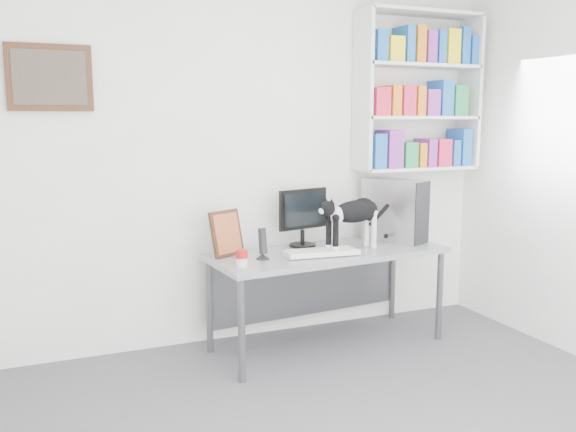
{
  "coord_description": "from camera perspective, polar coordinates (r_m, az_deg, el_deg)",
  "views": [
    {
      "loc": [
        -1.42,
        -2.26,
        1.65
      ],
      "look_at": [
        0.16,
        1.53,
        0.99
      ],
      "focal_mm": 38.0,
      "sensor_mm": 36.0,
      "label": 1
    }
  ],
  "objects": [
    {
      "name": "bookshelf",
      "position": [
        4.99,
        12.09,
        11.3
      ],
      "size": [
        1.03,
        0.28,
        1.24
      ],
      "primitive_type": "cube",
      "color": "silver",
      "rests_on": "room"
    },
    {
      "name": "desk",
      "position": [
        4.46,
        3.73,
        -7.7
      ],
      "size": [
        1.76,
        0.82,
        0.71
      ],
      "primitive_type": "cube",
      "rotation": [
        0.0,
        0.0,
        0.09
      ],
      "color": "gray",
      "rests_on": "room"
    },
    {
      "name": "keyboard",
      "position": [
        4.22,
        3.12,
        -3.42
      ],
      "size": [
        0.52,
        0.24,
        0.04
      ],
      "primitive_type": "cube",
      "rotation": [
        0.0,
        0.0,
        -0.09
      ],
      "color": "silver",
      "rests_on": "desk"
    },
    {
      "name": "cat",
      "position": [
        4.36,
        6.13,
        -0.78
      ],
      "size": [
        0.63,
        0.32,
        0.38
      ],
      "primitive_type": null,
      "rotation": [
        0.0,
        0.0,
        0.28
      ],
      "color": "black",
      "rests_on": "desk"
    },
    {
      "name": "leaning_print",
      "position": [
        4.2,
        -5.78,
        -1.52
      ],
      "size": [
        0.28,
        0.21,
        0.33
      ],
      "primitive_type": "cube",
      "rotation": [
        0.0,
        0.0,
        0.47
      ],
      "color": "#4D2818",
      "rests_on": "desk"
    },
    {
      "name": "wall_art",
      "position": [
        4.24,
        -21.41,
        11.96
      ],
      "size": [
        0.52,
        0.04,
        0.42
      ],
      "primitive_type": "cube",
      "color": "#4D2818",
      "rests_on": "room"
    },
    {
      "name": "pc_tower",
      "position": [
        4.74,
        9.92,
        0.55
      ],
      "size": [
        0.4,
        0.52,
        0.48
      ],
      "primitive_type": "cube",
      "rotation": [
        0.0,
        0.0,
        0.44
      ],
      "color": "#A4A4A9",
      "rests_on": "desk"
    },
    {
      "name": "monitor",
      "position": [
        4.46,
        1.37,
        -0.12
      ],
      "size": [
        0.44,
        0.28,
        0.44
      ],
      "primitive_type": "cube",
      "rotation": [
        0.0,
        0.0,
        0.23
      ],
      "color": "black",
      "rests_on": "desk"
    },
    {
      "name": "speaker",
      "position": [
        4.08,
        -2.39,
        -2.55
      ],
      "size": [
        0.1,
        0.1,
        0.22
      ],
      "primitive_type": "cylinder",
      "rotation": [
        0.0,
        0.0,
        0.09
      ],
      "color": "black",
      "rests_on": "desk"
    },
    {
      "name": "soup_can",
      "position": [
        3.89,
        -4.35,
        -3.97
      ],
      "size": [
        0.1,
        0.1,
        0.11
      ],
      "primitive_type": "cylinder",
      "rotation": [
        0.0,
        0.0,
        0.52
      ],
      "color": "#AA150E",
      "rests_on": "desk"
    },
    {
      "name": "room",
      "position": [
        2.69,
        9.54,
        2.67
      ],
      "size": [
        4.01,
        4.01,
        2.7
      ],
      "color": "#535358",
      "rests_on": "ground"
    }
  ]
}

